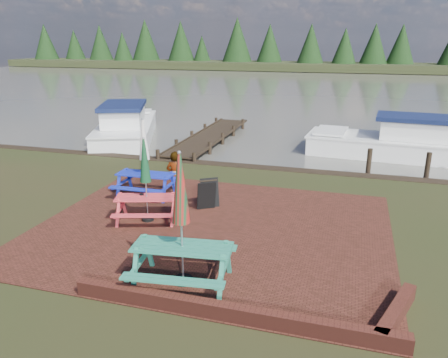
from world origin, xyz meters
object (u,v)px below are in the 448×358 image
(chalkboard, at_px, (208,194))
(boat_near, at_px, (400,144))
(boat_jetty, at_px, (126,128))
(person, at_px, (175,152))
(jetty, at_px, (209,136))
(picnic_table_teal, at_px, (182,240))
(picnic_table_red, at_px, (146,193))
(picnic_table_blue, at_px, (145,170))

(chalkboard, distance_m, boat_near, 10.43)
(boat_jetty, height_order, person, person)
(jetty, relative_size, boat_jetty, 1.16)
(picnic_table_teal, bearing_deg, chalkboard, 94.62)
(picnic_table_red, bearing_deg, boat_jetty, 104.20)
(picnic_table_teal, distance_m, boat_jetty, 14.63)
(jetty, bearing_deg, picnic_table_red, -80.76)
(boat_near, xyz_separation_m, person, (-7.95, -6.10, 0.54))
(picnic_table_red, relative_size, jetty, 0.25)
(picnic_table_teal, height_order, picnic_table_red, picnic_table_teal)
(picnic_table_teal, relative_size, boat_near, 0.36)
(picnic_table_blue, bearing_deg, picnic_table_teal, -57.27)
(jetty, xyz_separation_m, boat_jetty, (-4.18, -0.69, 0.33))
(chalkboard, relative_size, jetty, 0.10)
(picnic_table_red, height_order, boat_near, picnic_table_red)
(picnic_table_blue, bearing_deg, boat_near, 44.10)
(picnic_table_red, bearing_deg, chalkboard, 28.82)
(picnic_table_teal, height_order, boat_jetty, picnic_table_teal)
(picnic_table_teal, xyz_separation_m, boat_near, (5.06, 12.64, -0.55))
(person, bearing_deg, picnic_table_red, 103.84)
(jetty, xyz_separation_m, person, (0.87, -6.41, 0.83))
(picnic_table_red, xyz_separation_m, jetty, (-1.67, 10.27, -0.69))
(picnic_table_teal, relative_size, picnic_table_blue, 1.11)
(picnic_table_red, relative_size, picnic_table_blue, 0.94)
(boat_jetty, xyz_separation_m, person, (5.05, -5.73, 0.50))
(boat_near, bearing_deg, person, 132.19)
(boat_near, relative_size, person, 4.06)
(boat_jetty, bearing_deg, picnic_table_red, -80.39)
(picnic_table_blue, relative_size, chalkboard, 2.83)
(picnic_table_blue, xyz_separation_m, boat_jetty, (-4.93, 7.79, -0.42))
(chalkboard, distance_m, jetty, 9.42)
(boat_jetty, bearing_deg, picnic_table_blue, -79.45)
(jetty, distance_m, boat_jetty, 4.25)
(chalkboard, bearing_deg, picnic_table_red, -166.27)
(picnic_table_teal, xyz_separation_m, picnic_table_red, (-2.10, 2.69, -0.15))
(picnic_table_red, distance_m, chalkboard, 1.89)
(person, bearing_deg, picnic_table_teal, 116.00)
(picnic_table_teal, bearing_deg, person, 107.07)
(picnic_table_red, height_order, chalkboard, picnic_table_red)
(boat_jetty, height_order, boat_near, boat_jetty)
(boat_jetty, bearing_deg, picnic_table_teal, -78.87)
(picnic_table_teal, xyz_separation_m, picnic_table_blue, (-3.02, 4.49, -0.10))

